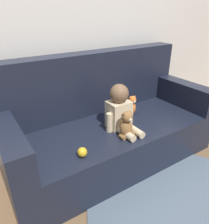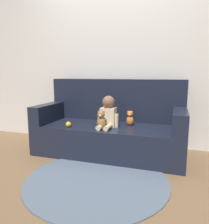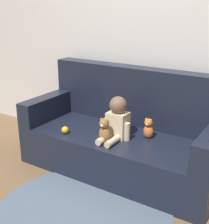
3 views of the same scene
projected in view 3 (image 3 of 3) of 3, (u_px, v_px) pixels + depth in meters
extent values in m
plane|color=brown|center=(120.00, 169.00, 3.09)|extent=(12.00, 12.00, 0.00)
cube|color=silver|center=(147.00, 30.00, 3.04)|extent=(8.00, 0.05, 2.60)
cube|color=black|center=(120.00, 152.00, 3.02)|extent=(1.89, 0.82, 0.38)
cube|color=black|center=(137.00, 96.00, 3.12)|extent=(1.89, 0.18, 0.58)
cube|color=black|center=(51.00, 106.00, 3.35)|extent=(0.16, 0.82, 0.24)
cube|color=beige|center=(118.00, 125.00, 2.85)|extent=(0.18, 0.15, 0.24)
sphere|color=brown|center=(118.00, 105.00, 2.79)|extent=(0.16, 0.16, 0.16)
cylinder|color=beige|center=(104.00, 139.00, 2.77)|extent=(0.06, 0.19, 0.06)
cylinder|color=beige|center=(112.00, 141.00, 2.72)|extent=(0.06, 0.19, 0.06)
cylinder|color=beige|center=(106.00, 127.00, 2.90)|extent=(0.05, 0.05, 0.17)
cylinder|color=beige|center=(127.00, 132.00, 2.79)|extent=(0.05, 0.05, 0.17)
ellipsoid|color=olive|center=(105.00, 134.00, 2.76)|extent=(0.11, 0.09, 0.15)
sphere|color=olive|center=(104.00, 123.00, 2.72)|extent=(0.09, 0.09, 0.09)
sphere|color=olive|center=(101.00, 119.00, 2.72)|extent=(0.02, 0.02, 0.02)
sphere|color=olive|center=(107.00, 121.00, 2.69)|extent=(0.02, 0.02, 0.02)
sphere|color=beige|center=(102.00, 125.00, 2.69)|extent=(0.03, 0.03, 0.03)
cylinder|color=olive|center=(99.00, 139.00, 2.79)|extent=(0.04, 0.06, 0.04)
cylinder|color=olive|center=(108.00, 142.00, 2.74)|extent=(0.04, 0.06, 0.04)
ellipsoid|color=orange|center=(148.00, 132.00, 2.84)|extent=(0.09, 0.08, 0.13)
sphere|color=orange|center=(148.00, 123.00, 2.81)|extent=(0.08, 0.08, 0.08)
sphere|color=orange|center=(146.00, 119.00, 2.81)|extent=(0.02, 0.02, 0.02)
sphere|color=orange|center=(151.00, 120.00, 2.79)|extent=(0.02, 0.02, 0.02)
sphere|color=beige|center=(147.00, 124.00, 2.79)|extent=(0.03, 0.03, 0.03)
sphere|color=gold|center=(65.00, 130.00, 2.95)|extent=(0.07, 0.07, 0.07)
cylinder|color=slate|center=(83.00, 214.00, 2.42)|extent=(1.41, 1.41, 0.01)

